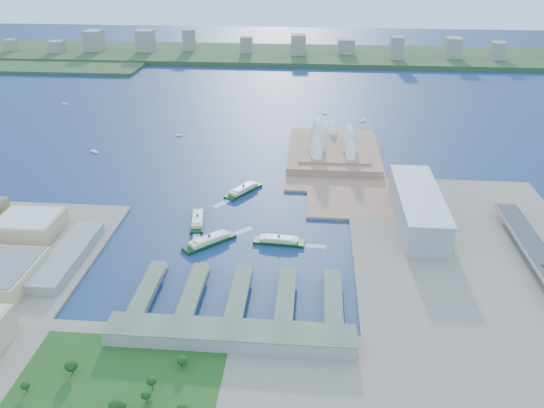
# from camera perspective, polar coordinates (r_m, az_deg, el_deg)

# --- Properties ---
(ground) EXTENTS (3000.00, 3000.00, 0.00)m
(ground) POSITION_cam_1_polar(r_m,az_deg,el_deg) (550.66, -3.89, -5.34)
(ground) COLOR #11294F
(ground) RESTS_ON ground
(east_land) EXTENTS (240.00, 500.00, 3.00)m
(east_land) POSITION_cam_1_polar(r_m,az_deg,el_deg) (529.43, 22.22, -8.86)
(east_land) COLOR gray
(east_land) RESTS_ON ground
(peninsula) EXTENTS (135.00, 220.00, 3.00)m
(peninsula) POSITION_cam_1_polar(r_m,az_deg,el_deg) (777.23, 6.78, 4.71)
(peninsula) COLOR #9F7057
(peninsula) RESTS_ON ground
(far_shore) EXTENTS (2200.00, 260.00, 12.00)m
(far_shore) POSITION_cam_1_polar(r_m,az_deg,el_deg) (1469.79, 1.78, 15.71)
(far_shore) COLOR #2D4926
(far_shore) RESTS_ON ground
(opera_house) EXTENTS (134.00, 180.00, 58.00)m
(opera_house) POSITION_cam_1_polar(r_m,az_deg,el_deg) (784.97, 6.68, 7.33)
(opera_house) COLOR white
(opera_house) RESTS_ON peninsula
(toaster_building) EXTENTS (45.00, 155.00, 35.00)m
(toaster_building) POSITION_cam_1_polar(r_m,az_deg,el_deg) (616.49, 15.40, -0.38)
(toaster_building) COLOR #949499
(toaster_building) RESTS_ON east_land
(ferry_wharves) EXTENTS (184.00, 90.00, 9.30)m
(ferry_wharves) POSITION_cam_1_polar(r_m,az_deg,el_deg) (485.10, -3.53, -9.68)
(ferry_wharves) COLOR #505E47
(ferry_wharves) RESTS_ON ground
(terminal_building) EXTENTS (200.00, 28.00, 12.00)m
(terminal_building) POSITION_cam_1_polar(r_m,az_deg,el_deg) (436.11, -4.53, -13.92)
(terminal_building) COLOR gray
(terminal_building) RESTS_ON south_land
(park) EXTENTS (150.00, 110.00, 16.00)m
(park) POSITION_cam_1_polar(r_m,az_deg,el_deg) (413.64, -16.61, -17.63)
(park) COLOR #194714
(park) RESTS_ON south_land
(far_skyline) EXTENTS (1900.00, 140.00, 55.00)m
(far_skyline) POSITION_cam_1_polar(r_m,az_deg,el_deg) (1443.93, 1.75, 16.86)
(far_skyline) COLOR gray
(far_skyline) RESTS_ON far_shore
(ferry_a) EXTENTS (22.38, 56.12, 10.33)m
(ferry_a) POSITION_cam_1_polar(r_m,az_deg,el_deg) (610.19, -8.01, -1.54)
(ferry_a) COLOR black
(ferry_a) RESTS_ON ground
(ferry_b) EXTENTS (44.69, 56.98, 11.06)m
(ferry_b) POSITION_cam_1_polar(r_m,az_deg,el_deg) (675.52, -3.10, 1.69)
(ferry_b) COLOR black
(ferry_b) RESTS_ON ground
(ferry_c) EXTENTS (54.13, 51.89, 11.31)m
(ferry_c) POSITION_cam_1_polar(r_m,az_deg,el_deg) (567.16, -6.75, -3.76)
(ferry_c) COLOR black
(ferry_c) RESTS_ON ground
(ferry_d) EXTENTS (54.98, 17.55, 10.24)m
(ferry_d) POSITION_cam_1_polar(r_m,az_deg,el_deg) (564.30, 0.74, -3.79)
(ferry_d) COLOR black
(ferry_d) RESTS_ON ground
(boat_a) EXTENTS (15.48, 11.67, 3.04)m
(boat_a) POSITION_cam_1_polar(r_m,az_deg,el_deg) (848.10, -18.55, 5.40)
(boat_a) COLOR white
(boat_a) RESTS_ON ground
(boat_b) EXTENTS (10.22, 5.93, 2.61)m
(boat_b) POSITION_cam_1_polar(r_m,az_deg,el_deg) (885.87, -9.97, 7.31)
(boat_b) COLOR white
(boat_b) RESTS_ON ground
(boat_c) EXTENTS (8.32, 13.67, 2.96)m
(boat_c) POSITION_cam_1_polar(r_m,az_deg,el_deg) (958.28, 9.73, 8.86)
(boat_c) COLOR white
(boat_c) RESTS_ON ground
(boat_d) EXTENTS (14.70, 9.08, 2.48)m
(boat_d) POSITION_cam_1_polar(r_m,az_deg,el_deg) (1119.76, -21.41, 10.02)
(boat_d) COLOR white
(boat_d) RESTS_ON ground
(boat_e) EXTENTS (9.74, 11.62, 2.85)m
(boat_e) POSITION_cam_1_polar(r_m,az_deg,el_deg) (990.28, 5.66, 9.70)
(boat_e) COLOR white
(boat_e) RESTS_ON ground
(car_c) EXTENTS (1.87, 4.60, 1.33)m
(car_c) POSITION_cam_1_polar(r_m,az_deg,el_deg) (563.99, 27.15, -5.93)
(car_c) COLOR slate
(car_c) RESTS_ON expressway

